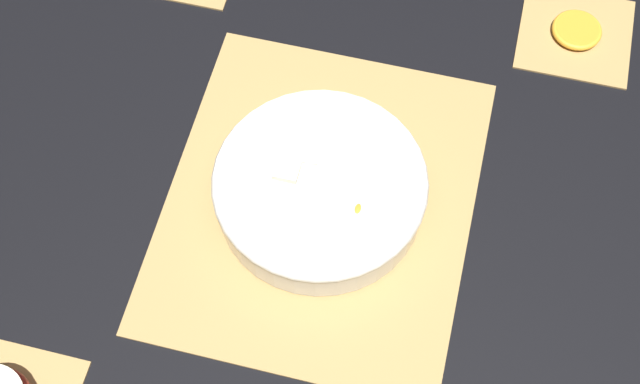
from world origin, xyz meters
TOP-DOWN VIEW (x-y plane):
  - ground_plane at (0.00, 0.00)m, footprint 6.00×6.00m
  - bamboo_mat_center at (0.00, 0.00)m, footprint 0.45×0.38m
  - coaster_mat_far_left at (-0.34, 0.28)m, footprint 0.15×0.15m
  - fruit_salad_bowl at (0.00, -0.00)m, footprint 0.26×0.26m
  - orange_slice_whole at (-0.34, 0.28)m, footprint 0.07×0.07m

SIDE VIEW (x-z plane):
  - ground_plane at x=0.00m, z-range 0.00..0.00m
  - coaster_mat_far_left at x=-0.34m, z-range 0.00..0.01m
  - bamboo_mat_center at x=0.00m, z-range 0.00..0.01m
  - orange_slice_whole at x=-0.34m, z-range 0.01..0.02m
  - fruit_salad_bowl at x=0.00m, z-range 0.01..0.07m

